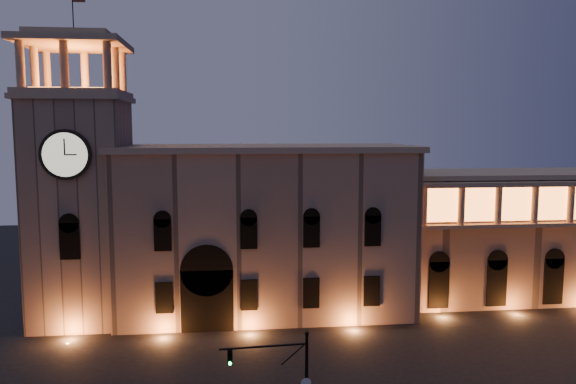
% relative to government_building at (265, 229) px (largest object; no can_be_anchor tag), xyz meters
% --- Properties ---
extents(government_building, '(30.80, 12.80, 17.60)m').
position_rel_government_building_xyz_m(government_building, '(0.00, 0.00, 0.00)').
color(government_building, '#8B6D5B').
rests_on(government_building, ground).
extents(clock_tower, '(9.80, 9.80, 32.40)m').
position_rel_government_building_xyz_m(clock_tower, '(-18.42, -0.95, 3.73)').
color(clock_tower, '#8B6D5B').
rests_on(clock_tower, ground).
extents(colonnade_wing, '(40.60, 11.50, 14.50)m').
position_rel_government_building_xyz_m(colonnade_wing, '(34.08, 1.99, -1.44)').
color(colonnade_wing, '#856855').
rests_on(colonnade_wing, ground).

